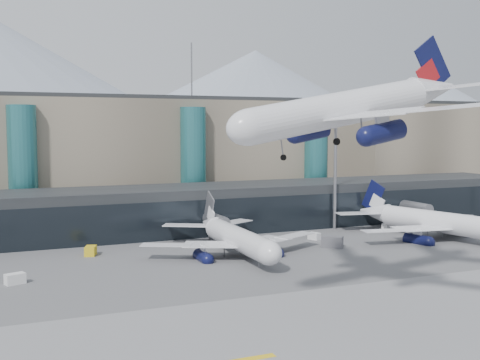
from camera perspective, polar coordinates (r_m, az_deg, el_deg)
name	(u,v)px	position (r m, az deg, el deg)	size (l,w,h in m)	color
ground	(332,299)	(83.37, 8.74, -11.09)	(900.00, 900.00, 0.00)	#515154
runway_strip	(403,334)	(71.63, 15.22, -13.91)	(400.00, 40.00, 0.04)	slate
runway_markings	(403,334)	(71.62, 15.22, -13.89)	(128.00, 1.00, 0.02)	gold
concourse	(195,209)	(133.96, -4.27, -2.74)	(170.00, 27.00, 10.00)	black
terminal_main	(61,157)	(159.25, -16.61, 2.08)	(130.00, 30.00, 31.00)	gray
terminal_east	(436,150)	(209.47, 18.13, 2.70)	(70.00, 30.00, 31.00)	gray
teal_towers	(113,166)	(145.01, -11.97, 1.34)	(116.40, 19.40, 46.00)	#276A6F
mountain_ridge	(73,96)	(452.46, -15.54, 7.72)	(910.00, 400.00, 110.00)	gray
lightmast_mid	(335,166)	(137.00, 9.02, 1.35)	(3.00, 1.20, 25.60)	slate
hero_jet	(361,98)	(77.08, 11.42, 7.65)	(36.94, 37.05, 12.02)	silver
jet_parked_mid	(232,230)	(110.11, -0.79, -4.74)	(35.91, 34.67, 11.56)	silver
jet_parked_right	(424,214)	(132.69, 17.05, -3.12)	(37.63, 39.17, 12.57)	silver
veh_a	(15,279)	(95.65, -20.56, -8.76)	(2.80, 1.57, 1.57)	silver
veh_b	(91,251)	(112.29, -13.98, -6.53)	(2.92, 1.80, 1.68)	gold
veh_c	(332,242)	(117.36, 8.75, -5.82)	(3.93, 2.08, 2.19)	#504F55
veh_d	(387,226)	(140.37, 13.74, -4.28)	(2.50, 1.34, 1.43)	silver
veh_g	(314,236)	(125.06, 7.05, -5.30)	(2.45, 1.43, 1.43)	silver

